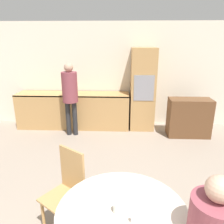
{
  "coord_description": "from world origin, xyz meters",
  "views": [
    {
      "loc": [
        0.21,
        -0.17,
        2.15
      ],
      "look_at": [
        0.07,
        3.07,
        1.08
      ],
      "focal_mm": 35.0,
      "sensor_mm": 36.0,
      "label": 1
    }
  ],
  "objects": [
    {
      "name": "person_standing",
      "position": [
        -0.95,
        4.61,
        1.05
      ],
      "size": [
        0.35,
        0.35,
        1.69
      ],
      "color": "#262628",
      "rests_on": "ground_plane"
    },
    {
      "name": "chair_far_left",
      "position": [
        -0.4,
        1.95,
        0.54
      ],
      "size": [
        0.56,
        0.56,
        0.98
      ],
      "rotation": [
        0.0,
        0.0,
        5.67
      ],
      "color": "tan",
      "rests_on": "ground_plane"
    },
    {
      "name": "wall_back",
      "position": [
        0.0,
        5.47,
        1.3
      ],
      "size": [
        6.52,
        0.05,
        2.6
      ],
      "color": "silver",
      "rests_on": "ground_plane"
    },
    {
      "name": "salt_shaker",
      "position": [
        0.32,
        1.24,
        0.78
      ],
      "size": [
        0.03,
        0.03,
        0.09
      ],
      "color": "white",
      "rests_on": "dining_table"
    },
    {
      "name": "oven_unit",
      "position": [
        0.73,
        5.13,
        1.0
      ],
      "size": [
        0.59,
        0.59,
        2.0
      ],
      "color": "tan",
      "rests_on": "ground_plane"
    },
    {
      "name": "sideboard",
      "position": [
        1.79,
        4.67,
        0.45
      ],
      "size": [
        0.95,
        0.45,
        0.89
      ],
      "color": "brown",
      "rests_on": "ground_plane"
    },
    {
      "name": "kitchen_counter",
      "position": [
        -1.0,
        5.12,
        0.46
      ],
      "size": [
        2.81,
        0.6,
        0.89
      ],
      "color": "tan",
      "rests_on": "ground_plane"
    },
    {
      "name": "cup",
      "position": [
        0.19,
        1.35,
        0.78
      ],
      "size": [
        0.06,
        0.06,
        0.1
      ],
      "color": "silver",
      "rests_on": "dining_table"
    }
  ]
}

